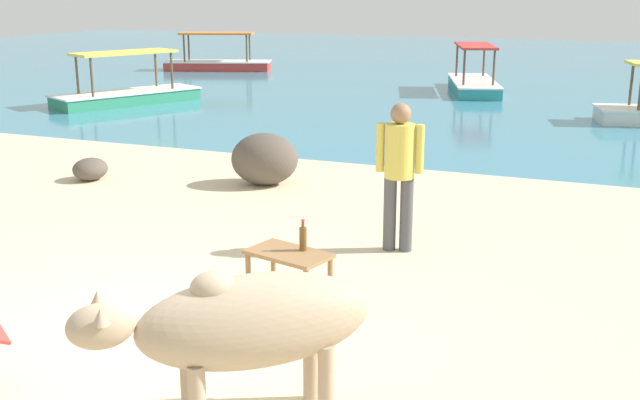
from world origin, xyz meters
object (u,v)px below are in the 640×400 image
boat_teal (474,82)px  boat_green (127,93)px  cow (248,323)px  boat_red (218,62)px  person_standing (399,166)px  low_bench_table (289,260)px  bottle (303,238)px

boat_teal → boat_green: 9.34m
cow → boat_red: (-11.28, 19.95, -0.47)m
cow → boat_teal: 17.58m
cow → boat_red: 22.92m
person_standing → boat_teal: size_ratio=0.42×
cow → low_bench_table: bearing=-113.6°
cow → boat_green: boat_green is taller
cow → person_standing: bearing=-129.4°
boat_green → bottle: bearing=68.3°
bottle → boat_green: 13.30m
low_bench_table → boat_green: size_ratio=0.22×
cow → person_standing: size_ratio=1.07×
low_bench_table → boat_teal: bearing=109.8°
boat_red → boat_teal: bearing=146.1°
bottle → boat_red: boat_red is taller
cow → bottle: bearing=-116.9°
low_bench_table → boat_green: boat_green is taller
boat_teal → boat_red: (-9.40, 2.47, 0.00)m
cow → boat_red: boat_red is taller
bottle → boat_green: (-8.92, 9.86, -0.32)m
boat_green → boat_red: size_ratio=0.99×
boat_teal → boat_red: same height
bottle → boat_teal: 15.41m
bottle → boat_teal: bearing=95.1°
person_standing → cow: bearing=-8.1°
low_bench_table → boat_red: bearing=135.9°
cow → bottle: 2.20m
boat_teal → boat_green: (-7.56, -5.48, 0.00)m
boat_green → low_bench_table: bearing=67.7°
low_bench_table → boat_red: size_ratio=0.22×
cow → boat_green: size_ratio=0.45×
bottle → boat_green: bearing=132.1°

